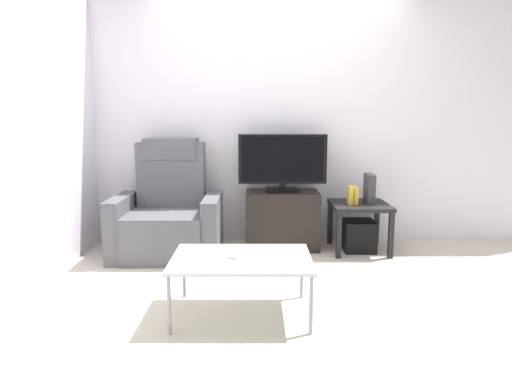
# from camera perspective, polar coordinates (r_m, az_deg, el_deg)

# --- Properties ---
(ground_plane) EXTENTS (6.40, 6.40, 0.00)m
(ground_plane) POSITION_cam_1_polar(r_m,az_deg,el_deg) (3.58, 3.44, -12.38)
(ground_plane) COLOR beige
(wall_back) EXTENTS (6.40, 0.06, 2.60)m
(wall_back) POSITION_cam_1_polar(r_m,az_deg,el_deg) (4.47, 2.69, 8.85)
(wall_back) COLOR silver
(wall_back) RESTS_ON ground
(wall_side) EXTENTS (0.06, 4.48, 2.60)m
(wall_side) POSITION_cam_1_polar(r_m,az_deg,el_deg) (3.73, -26.92, 7.99)
(wall_side) COLOR silver
(wall_side) RESTS_ON ground
(tv_stand) EXTENTS (0.71, 0.42, 0.56)m
(tv_stand) POSITION_cam_1_polar(r_m,az_deg,el_deg) (4.32, 3.32, -4.80)
(tv_stand) COLOR black
(tv_stand) RESTS_ON ground
(television) EXTENTS (0.86, 0.20, 0.56)m
(television) POSITION_cam_1_polar(r_m,az_deg,el_deg) (4.24, 3.38, 2.83)
(television) COLOR black
(television) RESTS_ON tv_stand
(recliner_armchair) EXTENTS (0.98, 0.78, 1.08)m
(recliner_armchair) POSITION_cam_1_polar(r_m,az_deg,el_deg) (4.18, -11.51, -4.11)
(recliner_armchair) COLOR #515156
(recliner_armchair) RESTS_ON ground
(side_table) EXTENTS (0.54, 0.54, 0.46)m
(side_table) POSITION_cam_1_polar(r_m,az_deg,el_deg) (4.30, 13.28, -3.57)
(side_table) COLOR black
(side_table) RESTS_ON ground
(subwoofer_box) EXTENTS (0.30, 0.30, 0.30)m
(subwoofer_box) POSITION_cam_1_polar(r_m,az_deg,el_deg) (4.36, 13.17, -6.70)
(subwoofer_box) COLOR black
(subwoofer_box) RESTS_ON ground
(book_leftmost) EXTENTS (0.04, 0.12, 0.17)m
(book_leftmost) POSITION_cam_1_polar(r_m,az_deg,el_deg) (4.23, 12.10, -1.52)
(book_leftmost) COLOR gold
(book_leftmost) RESTS_ON side_table
(book_middle) EXTENTS (0.04, 0.10, 0.17)m
(book_middle) POSITION_cam_1_polar(r_m,az_deg,el_deg) (4.24, 12.75, -1.56)
(book_middle) COLOR gold
(book_middle) RESTS_ON side_table
(game_console) EXTENTS (0.07, 0.20, 0.28)m
(game_console) POSITION_cam_1_polar(r_m,az_deg,el_deg) (4.29, 14.52, -0.72)
(game_console) COLOR #333338
(game_console) RESTS_ON side_table
(coffee_table) EXTENTS (0.90, 0.60, 0.39)m
(coffee_table) POSITION_cam_1_polar(r_m,az_deg,el_deg) (2.85, -2.03, -10.16)
(coffee_table) COLOR #B2C6C1
(coffee_table) RESTS_ON ground
(cell_phone) EXTENTS (0.14, 0.16, 0.01)m
(cell_phone) POSITION_cam_1_polar(r_m,az_deg,el_deg) (2.87, -2.36, -9.45)
(cell_phone) COLOR #B7B7BC
(cell_phone) RESTS_ON coffee_table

